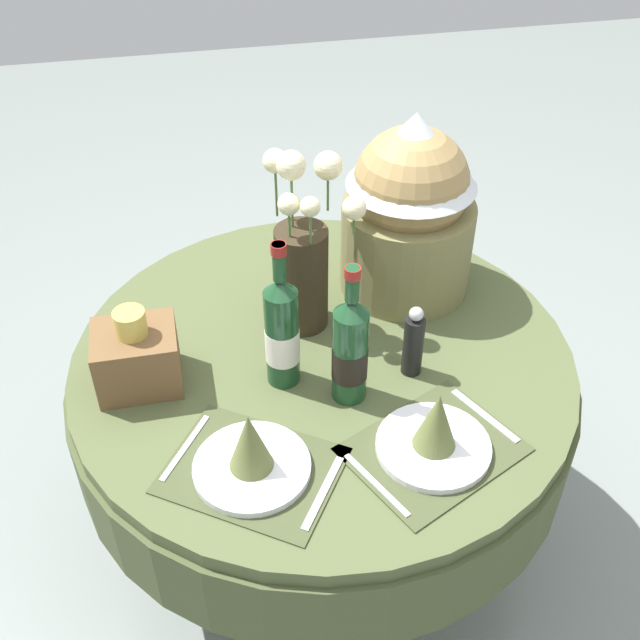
{
  "coord_description": "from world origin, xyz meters",
  "views": [
    {
      "loc": [
        -0.29,
        -1.34,
        1.96
      ],
      "look_at": [
        0.0,
        0.03,
        0.8
      ],
      "focal_mm": 43.53,
      "sensor_mm": 36.0,
      "label": 1
    }
  ],
  "objects_px": {
    "gift_tub_back_right": "(410,200)",
    "wine_bottle_left": "(350,350)",
    "flower_vase": "(303,258)",
    "woven_basket_side_left": "(137,356)",
    "dining_table": "(322,399)",
    "pepper_mill": "(413,343)",
    "place_setting_left": "(251,456)",
    "wine_bottle_centre": "(282,331)",
    "place_setting_right": "(435,435)"
  },
  "relations": [
    {
      "from": "wine_bottle_left",
      "to": "pepper_mill",
      "type": "xyz_separation_m",
      "value": [
        0.16,
        0.05,
        -0.05
      ]
    },
    {
      "from": "place_setting_right",
      "to": "gift_tub_back_right",
      "type": "height_order",
      "value": "gift_tub_back_right"
    },
    {
      "from": "pepper_mill",
      "to": "woven_basket_side_left",
      "type": "height_order",
      "value": "woven_basket_side_left"
    },
    {
      "from": "gift_tub_back_right",
      "to": "woven_basket_side_left",
      "type": "height_order",
      "value": "gift_tub_back_right"
    },
    {
      "from": "wine_bottle_left",
      "to": "gift_tub_back_right",
      "type": "xyz_separation_m",
      "value": [
        0.24,
        0.38,
        0.12
      ]
    },
    {
      "from": "wine_bottle_left",
      "to": "pepper_mill",
      "type": "relative_size",
      "value": 1.88
    },
    {
      "from": "wine_bottle_left",
      "to": "pepper_mill",
      "type": "bearing_deg",
      "value": 16.02
    },
    {
      "from": "place_setting_left",
      "to": "pepper_mill",
      "type": "bearing_deg",
      "value": 28.68
    },
    {
      "from": "flower_vase",
      "to": "wine_bottle_left",
      "type": "xyz_separation_m",
      "value": [
        0.05,
        -0.28,
        -0.05
      ]
    },
    {
      "from": "place_setting_right",
      "to": "pepper_mill",
      "type": "distance_m",
      "value": 0.25
    },
    {
      "from": "dining_table",
      "to": "woven_basket_side_left",
      "type": "xyz_separation_m",
      "value": [
        -0.42,
        -0.01,
        0.23
      ]
    },
    {
      "from": "wine_bottle_left",
      "to": "wine_bottle_centre",
      "type": "distance_m",
      "value": 0.16
    },
    {
      "from": "wine_bottle_centre",
      "to": "pepper_mill",
      "type": "distance_m",
      "value": 0.3
    },
    {
      "from": "place_setting_right",
      "to": "woven_basket_side_left",
      "type": "xyz_separation_m",
      "value": [
        -0.59,
        0.33,
        0.03
      ]
    },
    {
      "from": "flower_vase",
      "to": "pepper_mill",
      "type": "height_order",
      "value": "flower_vase"
    },
    {
      "from": "gift_tub_back_right",
      "to": "place_setting_right",
      "type": "bearing_deg",
      "value": -100.36
    },
    {
      "from": "pepper_mill",
      "to": "dining_table",
      "type": "bearing_deg",
      "value": 152.2
    },
    {
      "from": "place_setting_left",
      "to": "wine_bottle_centre",
      "type": "xyz_separation_m",
      "value": [
        0.11,
        0.26,
        0.09
      ]
    },
    {
      "from": "place_setting_right",
      "to": "wine_bottle_left",
      "type": "bearing_deg",
      "value": 124.28
    },
    {
      "from": "place_setting_left",
      "to": "wine_bottle_centre",
      "type": "relative_size",
      "value": 1.15
    },
    {
      "from": "wine_bottle_left",
      "to": "gift_tub_back_right",
      "type": "relative_size",
      "value": 0.72
    },
    {
      "from": "place_setting_left",
      "to": "flower_vase",
      "type": "relative_size",
      "value": 0.93
    },
    {
      "from": "pepper_mill",
      "to": "woven_basket_side_left",
      "type": "xyz_separation_m",
      "value": [
        -0.61,
        0.09,
        -0.01
      ]
    },
    {
      "from": "place_setting_left",
      "to": "flower_vase",
      "type": "xyz_separation_m",
      "value": [
        0.19,
        0.45,
        0.14
      ]
    },
    {
      "from": "wine_bottle_left",
      "to": "flower_vase",
      "type": "bearing_deg",
      "value": 99.78
    },
    {
      "from": "dining_table",
      "to": "woven_basket_side_left",
      "type": "bearing_deg",
      "value": -178.82
    },
    {
      "from": "wine_bottle_left",
      "to": "place_setting_right",
      "type": "bearing_deg",
      "value": -55.72
    },
    {
      "from": "place_setting_right",
      "to": "flower_vase",
      "type": "relative_size",
      "value": 0.91
    },
    {
      "from": "flower_vase",
      "to": "woven_basket_side_left",
      "type": "relative_size",
      "value": 2.25
    },
    {
      "from": "woven_basket_side_left",
      "to": "dining_table",
      "type": "bearing_deg",
      "value": 1.18
    },
    {
      "from": "place_setting_left",
      "to": "place_setting_right",
      "type": "height_order",
      "value": "same"
    },
    {
      "from": "pepper_mill",
      "to": "gift_tub_back_right",
      "type": "bearing_deg",
      "value": 76.53
    },
    {
      "from": "dining_table",
      "to": "wine_bottle_left",
      "type": "distance_m",
      "value": 0.32
    },
    {
      "from": "woven_basket_side_left",
      "to": "place_setting_left",
      "type": "bearing_deg",
      "value": -55.74
    },
    {
      "from": "pepper_mill",
      "to": "gift_tub_back_right",
      "type": "relative_size",
      "value": 0.38
    },
    {
      "from": "gift_tub_back_right",
      "to": "wine_bottle_left",
      "type": "bearing_deg",
      "value": -122.37
    },
    {
      "from": "flower_vase",
      "to": "pepper_mill",
      "type": "relative_size",
      "value": 2.47
    },
    {
      "from": "place_setting_left",
      "to": "place_setting_right",
      "type": "relative_size",
      "value": 1.02
    },
    {
      "from": "flower_vase",
      "to": "woven_basket_side_left",
      "type": "height_order",
      "value": "flower_vase"
    },
    {
      "from": "dining_table",
      "to": "gift_tub_back_right",
      "type": "bearing_deg",
      "value": 40.76
    },
    {
      "from": "wine_bottle_centre",
      "to": "place_setting_right",
      "type": "bearing_deg",
      "value": -46.01
    },
    {
      "from": "dining_table",
      "to": "woven_basket_side_left",
      "type": "distance_m",
      "value": 0.48
    },
    {
      "from": "gift_tub_back_right",
      "to": "dining_table",
      "type": "bearing_deg",
      "value": -139.24
    },
    {
      "from": "woven_basket_side_left",
      "to": "wine_bottle_centre",
      "type": "bearing_deg",
      "value": -9.75
    },
    {
      "from": "dining_table",
      "to": "place_setting_right",
      "type": "distance_m",
      "value": 0.43
    },
    {
      "from": "place_setting_left",
      "to": "wine_bottle_left",
      "type": "xyz_separation_m",
      "value": [
        0.24,
        0.17,
        0.09
      ]
    },
    {
      "from": "dining_table",
      "to": "wine_bottle_centre",
      "type": "height_order",
      "value": "wine_bottle_centre"
    },
    {
      "from": "place_setting_left",
      "to": "pepper_mill",
      "type": "relative_size",
      "value": 2.3
    },
    {
      "from": "place_setting_left",
      "to": "pepper_mill",
      "type": "height_order",
      "value": "pepper_mill"
    },
    {
      "from": "flower_vase",
      "to": "wine_bottle_left",
      "type": "bearing_deg",
      "value": -80.22
    }
  ]
}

